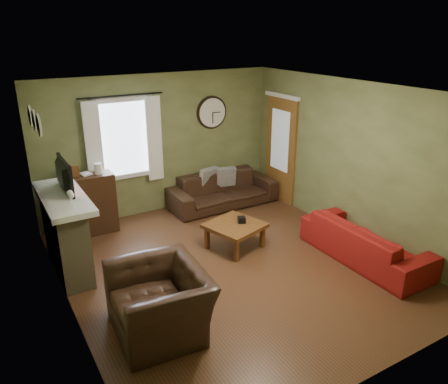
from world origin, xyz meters
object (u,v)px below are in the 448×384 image
bookshelf (89,205)px  sofa_brown (223,190)px  sofa_red (365,241)px  coffee_table (235,236)px  armchair (160,302)px

bookshelf → sofa_brown: bookshelf is taller
sofa_brown → sofa_red: (0.76, -2.99, -0.01)m
sofa_brown → coffee_table: sofa_brown is taller
sofa_red → bookshelf: bearing=47.8°
sofa_brown → armchair: 3.92m
armchair → coffee_table: 2.25m
bookshelf → armchair: (0.03, -3.02, -0.14)m
bookshelf → coffee_table: 2.56m
sofa_brown → armchair: armchair is taller
sofa_brown → sofa_red: bearing=-75.7°
bookshelf → armchair: 3.02m
armchair → coffee_table: size_ratio=1.50×
bookshelf → sofa_red: bookshelf is taller
bookshelf → sofa_red: 4.56m
sofa_red → armchair: 3.34m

